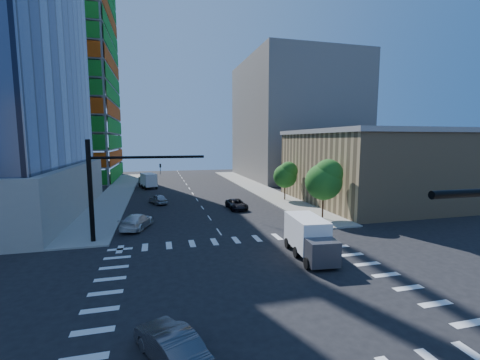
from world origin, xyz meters
name	(u,v)px	position (x,y,z in m)	size (l,w,h in m)	color
ground	(255,283)	(0.00, 0.00, 0.00)	(160.00, 160.00, 0.00)	black
road_markings	(255,283)	(0.00, 0.00, 0.01)	(20.00, 20.00, 0.01)	silver
sidewalk_ne	(255,187)	(12.50, 40.00, 0.07)	(5.00, 60.00, 0.15)	gray
sidewalk_nw	(118,192)	(-12.50, 40.00, 0.07)	(5.00, 60.00, 0.15)	gray
construction_building	(52,69)	(-27.41, 61.93, 24.61)	(25.16, 34.50, 70.60)	gray
commercial_building	(373,166)	(25.00, 22.00, 5.31)	(20.50, 22.50, 10.60)	tan
bg_building_ne	(294,120)	(27.00, 55.00, 14.00)	(24.00, 30.00, 28.00)	slate
signal_mast_nw	(108,181)	(-10.00, 11.50, 5.49)	(10.20, 0.40, 9.00)	black
tree_south	(325,179)	(12.63, 13.90, 4.69)	(4.16, 4.16, 6.82)	#382316
tree_north	(286,174)	(12.93, 25.90, 3.99)	(3.54, 3.52, 5.78)	#382316
car_nb_far	(237,204)	(4.28, 21.92, 0.65)	(2.17, 4.71, 1.31)	black
car_sb_near	(137,221)	(-7.97, 15.36, 0.77)	(2.14, 5.27, 1.53)	silver
car_sb_mid	(158,199)	(-5.76, 28.26, 0.69)	(1.62, 4.02, 1.37)	#96999D
car_sb_cross	(170,344)	(-5.49, -6.02, 0.72)	(1.52, 4.35, 1.43)	#46454A
box_truck_near	(311,241)	(5.55, 3.28, 1.33)	(2.95, 5.91, 3.00)	black
box_truck_far	(148,181)	(-7.65, 44.87, 1.26)	(3.71, 5.87, 2.86)	black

